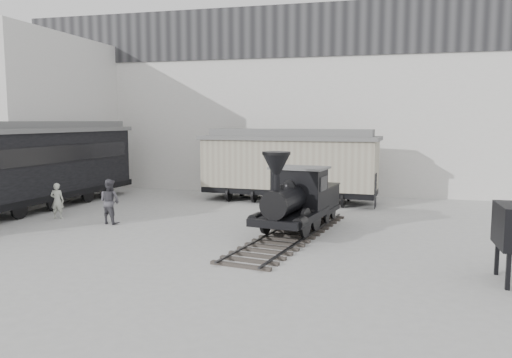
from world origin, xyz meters
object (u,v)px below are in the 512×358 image
(locomotive, at_px, (297,203))
(boxcar, at_px, (289,164))
(passenger_coach, at_px, (24,166))
(visitor_b, at_px, (110,201))
(visitor_a, at_px, (57,201))

(locomotive, height_order, boxcar, boxcar)
(passenger_coach, distance_m, visitor_b, 5.83)
(visitor_a, distance_m, visitor_b, 2.89)
(boxcar, height_order, passenger_coach, passenger_coach)
(boxcar, bearing_deg, visitor_a, -137.20)
(visitor_b, bearing_deg, boxcar, -117.63)
(boxcar, height_order, visitor_b, boxcar)
(boxcar, distance_m, passenger_coach, 13.23)
(visitor_a, xyz_separation_m, visitor_b, (2.86, -0.43, 0.15))
(locomotive, distance_m, passenger_coach, 13.55)
(passenger_coach, height_order, visitor_a, passenger_coach)
(passenger_coach, bearing_deg, locomotive, -1.57)
(boxcar, bearing_deg, visitor_b, -124.93)
(boxcar, distance_m, visitor_b, 9.98)
(visitor_a, bearing_deg, boxcar, -155.11)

